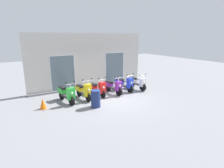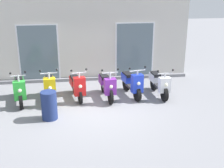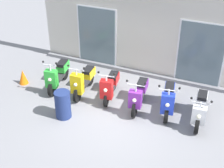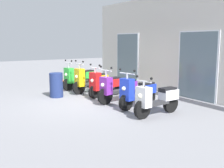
# 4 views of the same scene
# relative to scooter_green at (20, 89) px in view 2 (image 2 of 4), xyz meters

# --- Properties ---
(ground_plane) EXTENTS (40.00, 40.00, 0.00)m
(ground_plane) POSITION_rel_scooter_green_xyz_m (2.40, -0.79, -0.48)
(ground_plane) COLOR gray
(storefront_facade) EXTENTS (8.20, 0.50, 3.62)m
(storefront_facade) POSITION_rel_scooter_green_xyz_m (2.40, 2.23, 1.26)
(storefront_facade) COLOR beige
(storefront_facade) RESTS_ON ground_plane
(scooter_green) EXTENTS (0.61, 1.62, 1.24)m
(scooter_green) POSITION_rel_scooter_green_xyz_m (0.00, 0.00, 0.00)
(scooter_green) COLOR black
(scooter_green) RESTS_ON ground_plane
(scooter_yellow) EXTENTS (0.59, 1.60, 1.27)m
(scooter_yellow) POSITION_rel_scooter_green_xyz_m (0.98, 0.00, 0.01)
(scooter_yellow) COLOR black
(scooter_yellow) RESTS_ON ground_plane
(scooter_red) EXTENTS (0.62, 1.50, 1.20)m
(scooter_red) POSITION_rel_scooter_green_xyz_m (1.90, 0.12, -0.01)
(scooter_red) COLOR black
(scooter_red) RESTS_ON ground_plane
(scooter_purple) EXTENTS (0.60, 1.62, 1.21)m
(scooter_purple) POSITION_rel_scooter_green_xyz_m (2.92, 0.00, -0.01)
(scooter_purple) COLOR black
(scooter_purple) RESTS_ON ground_plane
(scooter_blue) EXTENTS (0.68, 1.52, 1.20)m
(scooter_blue) POSITION_rel_scooter_green_xyz_m (3.83, 0.09, -0.01)
(scooter_blue) COLOR black
(scooter_blue) RESTS_ON ground_plane
(scooter_white) EXTENTS (0.59, 1.57, 1.11)m
(scooter_white) POSITION_rel_scooter_green_xyz_m (4.79, 0.01, -0.03)
(scooter_white) COLOR black
(scooter_white) RESTS_ON ground_plane
(trash_bin) EXTENTS (0.47, 0.47, 0.86)m
(trash_bin) POSITION_rel_scooter_green_xyz_m (1.04, -1.39, -0.05)
(trash_bin) COLOR navy
(trash_bin) RESTS_ON ground_plane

